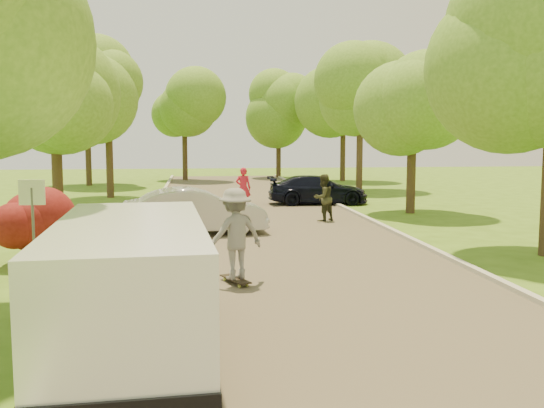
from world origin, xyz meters
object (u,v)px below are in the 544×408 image
dark_sedan (318,190)px  person_olive (323,198)px  silver_sedan (195,211)px  person_striped (243,188)px  street_sign (32,208)px  longboard (235,279)px  minivan (131,285)px  skateboarder (235,234)px

dark_sedan → person_olive: (-0.94, -5.62, 0.20)m
silver_sedan → person_striped: size_ratio=2.53×
street_sign → silver_sedan: 6.65m
longboard → person_striped: person_striped is taller
minivan → person_striped: size_ratio=2.96×
dark_sedan → person_olive: 5.70m
longboard → person_striped: bearing=-118.4°
person_striped → street_sign: bearing=75.4°
dark_sedan → skateboarder: (-4.77, -14.76, 0.42)m
silver_sedan → skateboarder: bearing=-178.7°
silver_sedan → longboard: 6.77m
street_sign → silver_sedan: bearing=58.0°
street_sign → person_striped: bearing=65.8°
longboard → person_striped: 13.54m
minivan → person_striped: (2.97, 17.44, -0.12)m
skateboarder → person_striped: bearing=-118.4°
silver_sedan → longboard: bearing=-178.7°
street_sign → dark_sedan: size_ratio=0.48×
silver_sedan → longboard: (0.83, -6.69, -0.63)m
person_striped → skateboarder: bearing=94.4°
silver_sedan → person_striped: 7.09m
person_striped → person_olive: person_striped is taller
longboard → person_striped: (1.24, 13.46, 0.78)m
street_sign → dark_sedan: street_sign is taller
minivan → longboard: (1.73, 3.97, -0.91)m
minivan → dark_sedan: 19.83m
skateboarder → person_olive: bearing=-135.9°
street_sign → longboard: bearing=-14.1°
dark_sedan → person_olive: bearing=172.5°
minivan → silver_sedan: bearing=81.9°
skateboarder → dark_sedan: bearing=-131.1°
skateboarder → person_striped: skateboarder is taller
person_olive → minivan: bearing=35.6°
longboard → skateboarder: size_ratio=0.53×
silver_sedan → person_striped: (2.06, 6.78, 0.15)m
longboard → minivan: bearing=43.3°
street_sign → skateboarder: street_sign is taller
street_sign → dark_sedan: 16.44m
dark_sedan → person_olive: size_ratio=2.63×
minivan → dark_sedan: (6.50, 18.73, -0.35)m
street_sign → person_olive: street_sign is taller
silver_sedan → person_olive: person_olive is taller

